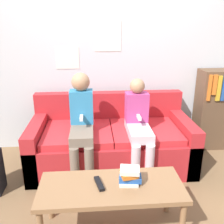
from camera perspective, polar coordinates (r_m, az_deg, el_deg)
ground_plane at (r=2.58m, az=0.75°, el=-17.56°), size 10.00×10.00×0.00m
wall_back at (r=3.13m, az=-0.99°, el=14.86°), size 8.00×0.06×2.60m
couch at (r=2.90m, az=-0.21°, el=-6.85°), size 1.78×0.86×0.77m
coffee_table at (r=1.96m, az=-0.16°, el=-17.61°), size 1.08×0.44×0.42m
person_left at (r=2.58m, az=-6.95°, el=-1.98°), size 0.24×0.58×1.09m
person_right at (r=2.62m, az=6.06°, el=-2.73°), size 0.24×0.58×1.02m
tv_remote at (r=1.93m, az=-2.96°, el=-16.03°), size 0.08×0.17×0.02m
book_stack at (r=1.92m, az=4.01°, el=-14.30°), size 0.18×0.14×0.13m
bookshelf at (r=3.45m, az=21.88°, el=0.57°), size 0.39×0.30×1.02m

